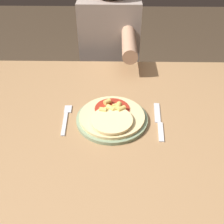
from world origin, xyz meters
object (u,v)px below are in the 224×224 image
at_px(dining_table, 107,139).
at_px(fork, 66,118).
at_px(knife, 159,122).
at_px(pizza, 112,116).
at_px(plate, 112,119).
at_px(person_diner, 110,53).

relative_size(dining_table, fork, 6.79).
bearing_deg(knife, pizza, 178.90).
xyz_separation_m(pizza, knife, (0.18, -0.00, -0.02)).
height_order(dining_table, plate, plate).
xyz_separation_m(plate, fork, (-0.18, 0.01, -0.00)).
height_order(dining_table, fork, fork).
bearing_deg(fork, pizza, -4.61).
bearing_deg(person_diner, knife, -74.32).
distance_m(dining_table, pizza, 0.13).
relative_size(pizza, knife, 1.10).
bearing_deg(plate, person_diner, 91.94).
relative_size(knife, person_diner, 0.18).
bearing_deg(fork, dining_table, -0.90).
bearing_deg(knife, dining_table, 175.57).
height_order(plate, knife, plate).
relative_size(plate, person_diner, 0.22).
height_order(plate, fork, plate).
distance_m(plate, person_diner, 0.71).
bearing_deg(dining_table, pizza, -30.44).
distance_m(knife, person_diner, 0.74).
distance_m(pizza, fork, 0.18).
relative_size(fork, knife, 0.80).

